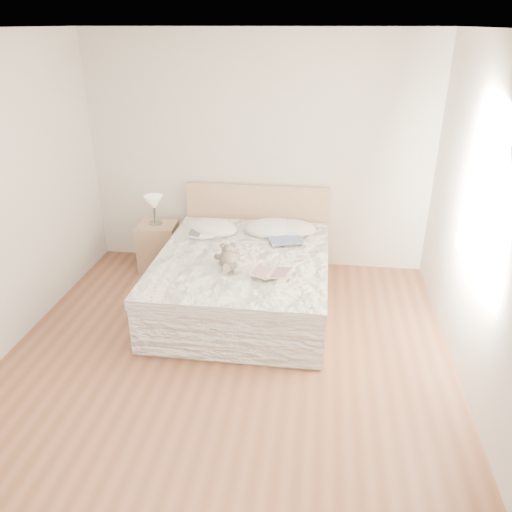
{
  "coord_description": "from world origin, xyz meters",
  "views": [
    {
      "loc": [
        0.75,
        -3.42,
        2.74
      ],
      "look_at": [
        0.14,
        1.05,
        0.62
      ],
      "focal_mm": 35.0,
      "sensor_mm": 36.0,
      "label": 1
    }
  ],
  "objects_px": {
    "childrens_book": "(272,273)",
    "photo_book": "(202,235)",
    "nightstand": "(159,246)",
    "teddy_bear": "(228,264)",
    "table_lamp": "(154,204)",
    "bed": "(244,276)"
  },
  "relations": [
    {
      "from": "nightstand",
      "to": "teddy_bear",
      "type": "xyz_separation_m",
      "value": [
        1.08,
        -1.12,
        0.37
      ]
    },
    {
      "from": "nightstand",
      "to": "childrens_book",
      "type": "distance_m",
      "value": 1.97
    },
    {
      "from": "bed",
      "to": "photo_book",
      "type": "distance_m",
      "value": 0.68
    },
    {
      "from": "bed",
      "to": "teddy_bear",
      "type": "distance_m",
      "value": 0.54
    },
    {
      "from": "table_lamp",
      "to": "childrens_book",
      "type": "bearing_deg",
      "value": -39.07
    },
    {
      "from": "childrens_book",
      "to": "photo_book",
      "type": "bearing_deg",
      "value": 148.76
    },
    {
      "from": "photo_book",
      "to": "childrens_book",
      "type": "bearing_deg",
      "value": -46.74
    },
    {
      "from": "nightstand",
      "to": "childrens_book",
      "type": "relative_size",
      "value": 1.53
    },
    {
      "from": "childrens_book",
      "to": "teddy_bear",
      "type": "bearing_deg",
      "value": 179.47
    },
    {
      "from": "table_lamp",
      "to": "teddy_bear",
      "type": "bearing_deg",
      "value": -46.13
    },
    {
      "from": "bed",
      "to": "childrens_book",
      "type": "bearing_deg",
      "value": -56.25
    },
    {
      "from": "table_lamp",
      "to": "teddy_bear",
      "type": "xyz_separation_m",
      "value": [
        1.09,
        -1.14,
        -0.16
      ]
    },
    {
      "from": "nightstand",
      "to": "photo_book",
      "type": "height_order",
      "value": "photo_book"
    },
    {
      "from": "nightstand",
      "to": "table_lamp",
      "type": "distance_m",
      "value": 0.53
    },
    {
      "from": "nightstand",
      "to": "bed",
      "type": "bearing_deg",
      "value": -31.32
    },
    {
      "from": "table_lamp",
      "to": "teddy_bear",
      "type": "distance_m",
      "value": 1.59
    },
    {
      "from": "table_lamp",
      "to": "bed",
      "type": "bearing_deg",
      "value": -31.58
    },
    {
      "from": "teddy_bear",
      "to": "bed",
      "type": "bearing_deg",
      "value": 61.5
    },
    {
      "from": "table_lamp",
      "to": "photo_book",
      "type": "relative_size",
      "value": 1.05
    },
    {
      "from": "nightstand",
      "to": "photo_book",
      "type": "xyz_separation_m",
      "value": [
        0.65,
        -0.41,
        0.35
      ]
    },
    {
      "from": "table_lamp",
      "to": "childrens_book",
      "type": "relative_size",
      "value": 0.94
    },
    {
      "from": "nightstand",
      "to": "teddy_bear",
      "type": "bearing_deg",
      "value": -46.14
    }
  ]
}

